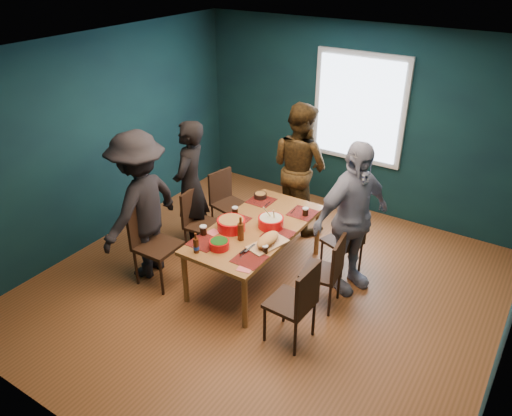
{
  "coord_description": "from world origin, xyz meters",
  "views": [
    {
      "loc": [
        2.47,
        -4.03,
        3.65
      ],
      "look_at": [
        -0.23,
        0.16,
        0.94
      ],
      "focal_mm": 35.0,
      "sensor_mm": 36.0,
      "label": 1
    }
  ],
  "objects_px": {
    "chair_right_far": "(348,238)",
    "person_right": "(352,219)",
    "chair_left_mid": "(198,218)",
    "bowl_herbs": "(219,244)",
    "chair_left_far": "(225,197)",
    "bowl_dumpling": "(271,222)",
    "cutting_board": "(268,241)",
    "person_back": "(299,167)",
    "chair_left_near": "(151,237)",
    "person_far_left": "(190,186)",
    "bowl_salad": "(231,224)",
    "chair_right_mid": "(329,268)",
    "person_near_left": "(141,206)",
    "chair_right_near": "(298,299)",
    "dining_table": "(256,232)"
  },
  "relations": [
    {
      "from": "chair_right_far",
      "to": "bowl_salad",
      "type": "xyz_separation_m",
      "value": [
        -1.1,
        -0.84,
        0.26
      ]
    },
    {
      "from": "person_right",
      "to": "bowl_herbs",
      "type": "xyz_separation_m",
      "value": [
        -1.08,
        -1.01,
        -0.17
      ]
    },
    {
      "from": "chair_left_near",
      "to": "bowl_salad",
      "type": "relative_size",
      "value": 3.1
    },
    {
      "from": "chair_left_mid",
      "to": "bowl_herbs",
      "type": "bearing_deg",
      "value": -42.52
    },
    {
      "from": "chair_right_far",
      "to": "person_near_left",
      "type": "distance_m",
      "value": 2.47
    },
    {
      "from": "bowl_dumpling",
      "to": "dining_table",
      "type": "bearing_deg",
      "value": -143.25
    },
    {
      "from": "chair_left_far",
      "to": "bowl_herbs",
      "type": "bearing_deg",
      "value": -43.6
    },
    {
      "from": "person_far_left",
      "to": "cutting_board",
      "type": "relative_size",
      "value": 2.9
    },
    {
      "from": "person_near_left",
      "to": "bowl_dumpling",
      "type": "relative_size",
      "value": 6.05
    },
    {
      "from": "person_far_left",
      "to": "chair_right_mid",
      "type": "bearing_deg",
      "value": 67.73
    },
    {
      "from": "person_near_left",
      "to": "cutting_board",
      "type": "distance_m",
      "value": 1.56
    },
    {
      "from": "chair_left_far",
      "to": "chair_right_far",
      "type": "distance_m",
      "value": 1.85
    },
    {
      "from": "chair_right_mid",
      "to": "bowl_herbs",
      "type": "height_order",
      "value": "chair_right_mid"
    },
    {
      "from": "chair_right_mid",
      "to": "person_back",
      "type": "height_order",
      "value": "person_back"
    },
    {
      "from": "chair_right_near",
      "to": "bowl_herbs",
      "type": "height_order",
      "value": "chair_right_near"
    },
    {
      "from": "chair_right_near",
      "to": "bowl_herbs",
      "type": "xyz_separation_m",
      "value": [
        -1.05,
        0.14,
        0.2
      ]
    },
    {
      "from": "chair_left_mid",
      "to": "bowl_herbs",
      "type": "distance_m",
      "value": 1.06
    },
    {
      "from": "chair_right_mid",
      "to": "bowl_dumpling",
      "type": "height_order",
      "value": "bowl_dumpling"
    },
    {
      "from": "chair_right_mid",
      "to": "person_back",
      "type": "distance_m",
      "value": 1.86
    },
    {
      "from": "bowl_salad",
      "to": "person_far_left",
      "type": "bearing_deg",
      "value": 157.78
    },
    {
      "from": "bowl_salad",
      "to": "cutting_board",
      "type": "xyz_separation_m",
      "value": [
        0.53,
        -0.06,
        -0.01
      ]
    },
    {
      "from": "chair_right_far",
      "to": "person_right",
      "type": "xyz_separation_m",
      "value": [
        0.1,
        -0.22,
        0.4
      ]
    },
    {
      "from": "cutting_board",
      "to": "person_back",
      "type": "bearing_deg",
      "value": 122.42
    },
    {
      "from": "chair_left_mid",
      "to": "chair_left_near",
      "type": "bearing_deg",
      "value": -101.85
    },
    {
      "from": "chair_right_far",
      "to": "cutting_board",
      "type": "xyz_separation_m",
      "value": [
        -0.57,
        -0.9,
        0.24
      ]
    },
    {
      "from": "chair_left_near",
      "to": "person_near_left",
      "type": "xyz_separation_m",
      "value": [
        -0.19,
        0.08,
        0.32
      ]
    },
    {
      "from": "chair_right_near",
      "to": "bowl_salad",
      "type": "xyz_separation_m",
      "value": [
        -1.17,
        0.53,
        0.22
      ]
    },
    {
      "from": "chair_left_far",
      "to": "person_right",
      "type": "height_order",
      "value": "person_right"
    },
    {
      "from": "chair_left_near",
      "to": "person_far_left",
      "type": "bearing_deg",
      "value": 95.33
    },
    {
      "from": "person_near_left",
      "to": "person_far_left",
      "type": "bearing_deg",
      "value": 170.39
    },
    {
      "from": "dining_table",
      "to": "chair_left_far",
      "type": "xyz_separation_m",
      "value": [
        -0.96,
        0.7,
        -0.11
      ]
    },
    {
      "from": "bowl_salad",
      "to": "cutting_board",
      "type": "height_order",
      "value": "bowl_salad"
    },
    {
      "from": "chair_left_mid",
      "to": "chair_right_mid",
      "type": "bearing_deg",
      "value": -7.32
    },
    {
      "from": "dining_table",
      "to": "bowl_salad",
      "type": "height_order",
      "value": "bowl_salad"
    },
    {
      "from": "chair_right_mid",
      "to": "person_near_left",
      "type": "height_order",
      "value": "person_near_left"
    },
    {
      "from": "chair_left_far",
      "to": "bowl_dumpling",
      "type": "distance_m",
      "value": 1.28
    },
    {
      "from": "chair_right_mid",
      "to": "chair_right_near",
      "type": "distance_m",
      "value": 0.69
    },
    {
      "from": "bowl_salad",
      "to": "person_right",
      "type": "bearing_deg",
      "value": 27.29
    },
    {
      "from": "person_back",
      "to": "person_near_left",
      "type": "height_order",
      "value": "person_near_left"
    },
    {
      "from": "bowl_salad",
      "to": "dining_table",
      "type": "bearing_deg",
      "value": 43.34
    },
    {
      "from": "dining_table",
      "to": "cutting_board",
      "type": "bearing_deg",
      "value": -39.11
    },
    {
      "from": "person_back",
      "to": "bowl_dumpling",
      "type": "xyz_separation_m",
      "value": [
        0.32,
        -1.28,
        -0.14
      ]
    },
    {
      "from": "person_far_left",
      "to": "bowl_herbs",
      "type": "height_order",
      "value": "person_far_left"
    },
    {
      "from": "person_far_left",
      "to": "bowl_herbs",
      "type": "xyz_separation_m",
      "value": [
        1.01,
        -0.76,
        -0.12
      ]
    },
    {
      "from": "dining_table",
      "to": "person_right",
      "type": "bearing_deg",
      "value": 22.81
    },
    {
      "from": "chair_right_far",
      "to": "chair_right_near",
      "type": "xyz_separation_m",
      "value": [
        0.07,
        -1.37,
        0.04
      ]
    },
    {
      "from": "chair_left_mid",
      "to": "chair_left_near",
      "type": "xyz_separation_m",
      "value": [
        -0.09,
        -0.75,
        0.07
      ]
    },
    {
      "from": "bowl_herbs",
      "to": "cutting_board",
      "type": "distance_m",
      "value": 0.53
    },
    {
      "from": "chair_right_mid",
      "to": "dining_table",
      "type": "bearing_deg",
      "value": 170.41
    },
    {
      "from": "person_far_left",
      "to": "person_back",
      "type": "bearing_deg",
      "value": 126.17
    }
  ]
}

